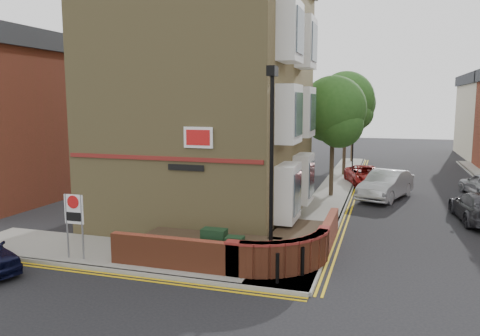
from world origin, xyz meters
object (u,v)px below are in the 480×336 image
zone_sign (74,214)px  silver_car_near (386,185)px  lamppost (271,170)px  utility_cabinet_large (214,247)px

zone_sign → silver_car_near: zone_sign is taller
lamppost → zone_sign: size_ratio=2.86×
lamppost → zone_sign: bearing=-173.9°
lamppost → utility_cabinet_large: size_ratio=5.25×
zone_sign → utility_cabinet_large: bearing=9.7°
lamppost → utility_cabinet_large: lamppost is taller
zone_sign → silver_car_near: bearing=54.5°
lamppost → utility_cabinet_large: (-1.90, 0.10, -2.62)m
utility_cabinet_large → silver_car_near: (5.25, 13.13, 0.07)m
utility_cabinet_large → zone_sign: size_ratio=0.55×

